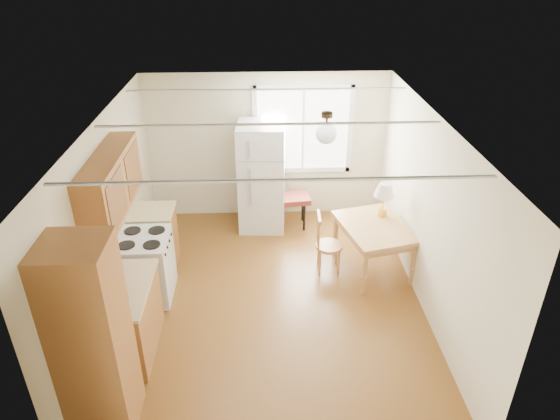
{
  "coord_description": "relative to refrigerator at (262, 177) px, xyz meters",
  "views": [
    {
      "loc": [
        -0.11,
        -5.4,
        4.3
      ],
      "look_at": [
        0.13,
        0.43,
        1.15
      ],
      "focal_mm": 32.0,
      "sensor_mm": 36.0,
      "label": 1
    }
  ],
  "objects": [
    {
      "name": "room_shell",
      "position": [
        0.1,
        -2.05,
        0.35
      ],
      "size": [
        4.6,
        5.6,
        2.62
      ],
      "color": "#4F2D10",
      "rests_on": "ground"
    },
    {
      "name": "kitchen_run",
      "position": [
        -1.62,
        -2.68,
        -0.06
      ],
      "size": [
        0.65,
        3.4,
        2.2
      ],
      "color": "brown",
      "rests_on": "ground"
    },
    {
      "name": "window_unit",
      "position": [
        0.7,
        0.42,
        0.65
      ],
      "size": [
        1.64,
        0.05,
        1.51
      ],
      "color": "white",
      "rests_on": "room_shell"
    },
    {
      "name": "pendant_light",
      "position": [
        0.8,
        -1.65,
        1.33
      ],
      "size": [
        0.26,
        0.26,
        0.4
      ],
      "color": "#302315",
      "rests_on": "room_shell"
    },
    {
      "name": "refrigerator",
      "position": [
        0.0,
        0.0,
        0.0
      ],
      "size": [
        0.79,
        0.8,
        1.8
      ],
      "rotation": [
        0.0,
        0.0,
        -0.06
      ],
      "color": "silver",
      "rests_on": "ground"
    },
    {
      "name": "bench",
      "position": [
        0.2,
        -0.05,
        -0.42
      ],
      "size": [
        1.23,
        0.57,
        0.55
      ],
      "rotation": [
        0.0,
        0.0,
        0.11
      ],
      "color": "#5D1E16",
      "rests_on": "ground"
    },
    {
      "name": "dining_table",
      "position": [
        1.6,
        -1.37,
        -0.27
      ],
      "size": [
        1.15,
        1.36,
        0.74
      ],
      "rotation": [
        0.0,
        0.0,
        0.25
      ],
      "color": "#AA7741",
      "rests_on": "ground"
    },
    {
      "name": "chair",
      "position": [
        0.87,
        -1.37,
        -0.39
      ],
      "size": [
        0.4,
        0.4,
        0.9
      ],
      "rotation": [
        0.0,
        0.0,
        -0.04
      ],
      "color": "#AA7741",
      "rests_on": "ground"
    },
    {
      "name": "table_lamp",
      "position": [
        1.76,
        -1.08,
        0.21
      ],
      "size": [
        0.3,
        0.3,
        0.52
      ],
      "rotation": [
        0.0,
        0.0,
        0.39
      ],
      "color": "gold",
      "rests_on": "dining_table"
    },
    {
      "name": "coffee_maker",
      "position": [
        -1.62,
        -3.13,
        0.14
      ],
      "size": [
        0.25,
        0.29,
        0.38
      ],
      "rotation": [
        0.0,
        0.0,
        0.28
      ],
      "color": "black",
      "rests_on": "kitchen_run"
    },
    {
      "name": "kettle",
      "position": [
        -1.69,
        -2.7,
        0.08
      ],
      "size": [
        0.11,
        0.11,
        0.21
      ],
      "color": "red",
      "rests_on": "kitchen_run"
    }
  ]
}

